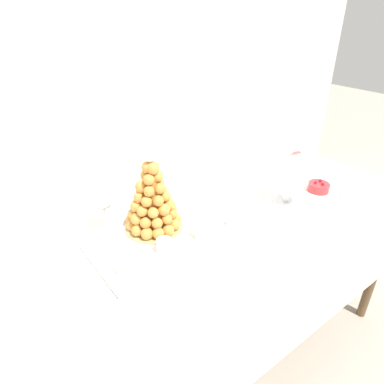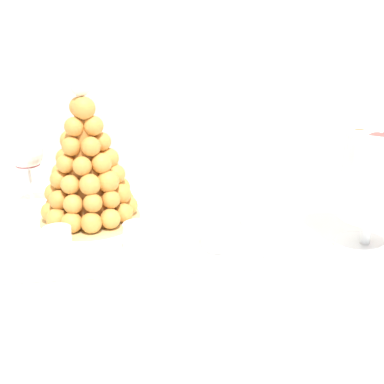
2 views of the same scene
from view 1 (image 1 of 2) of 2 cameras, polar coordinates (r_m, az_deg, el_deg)
name	(u,v)px [view 1 (image 1 of 2)]	position (r m, az deg, el deg)	size (l,w,h in m)	color
ground_plane	(217,346)	(1.91, 4.16, -24.17)	(12.00, 12.00, 0.00)	#B2A899
backdrop_wall	(91,58)	(2.15, -16.50, 20.63)	(4.80, 0.10, 2.50)	silver
buffet_table	(223,240)	(1.43, 5.12, -7.87)	(1.74, 0.85, 0.76)	brown
serving_tray	(172,234)	(1.29, -3.30, -6.95)	(0.61, 0.35, 0.02)	white
croquembouche	(152,200)	(1.27, -6.61, -1.39)	(0.22, 0.22, 0.31)	tan
dessert_cup_left	(126,266)	(1.13, -10.92, -11.94)	(0.06, 0.06, 0.05)	silver
dessert_cup_mid_left	(164,246)	(1.20, -4.62, -8.98)	(0.06, 0.06, 0.05)	silver
dessert_cup_centre	(202,232)	(1.25, 1.61, -6.60)	(0.05, 0.05, 0.06)	silver
dessert_cup_mid_right	(233,218)	(1.34, 6.89, -4.29)	(0.06, 0.06, 0.05)	silver
macaron_goblet	(290,173)	(1.48, 15.91, 3.12)	(0.12, 0.12, 0.25)	white
fruit_tart_plate	(318,189)	(1.67, 20.22, 0.44)	(0.20, 0.20, 0.06)	white
wine_glass	(103,201)	(1.29, -14.64, -1.39)	(0.08, 0.08, 0.18)	silver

